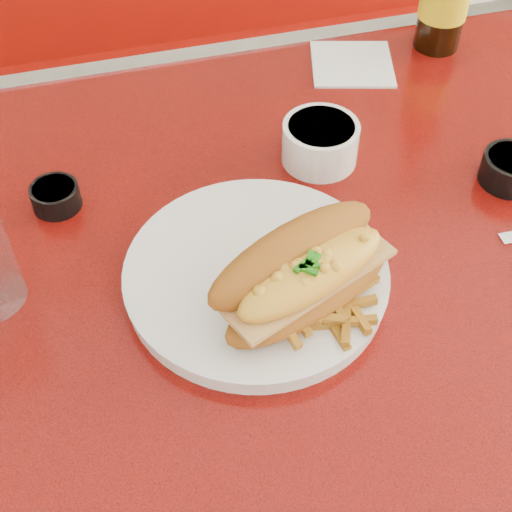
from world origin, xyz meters
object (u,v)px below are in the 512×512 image
object	(u,v)px
mac_hoagie	(304,272)
sauce_cup_left	(55,196)
dinner_plate	(256,276)
gravy_ramekin	(320,142)
booth_bench_far	(228,133)
fork	(305,283)
diner_table	(382,326)
sauce_cup_right	(512,168)

from	to	relation	value
mac_hoagie	sauce_cup_left	bearing A→B (deg)	113.37
dinner_plate	mac_hoagie	world-z (taller)	mac_hoagie
gravy_ramekin	sauce_cup_left	world-z (taller)	gravy_ramekin
sauce_cup_left	gravy_ramekin	bearing A→B (deg)	-0.72
booth_bench_far	fork	bearing A→B (deg)	-98.29
booth_bench_far	diner_table	bearing A→B (deg)	-90.00
sauce_cup_left	mac_hoagie	bearing A→B (deg)	-44.28
dinner_plate	fork	size ratio (longest dim) A/B	2.02
diner_table	gravy_ramekin	world-z (taller)	gravy_ramekin
fork	sauce_cup_right	xyz separation A→B (m)	(0.28, 0.10, 0.00)
booth_bench_far	sauce_cup_right	size ratio (longest dim) A/B	15.82
sauce_cup_left	fork	bearing A→B (deg)	-41.19
diner_table	mac_hoagie	size ratio (longest dim) A/B	5.79
sauce_cup_left	sauce_cup_right	distance (m)	0.51
booth_bench_far	mac_hoagie	bearing A→B (deg)	-98.65
sauce_cup_right	sauce_cup_left	bearing A→B (deg)	168.96
fork	gravy_ramekin	bearing A→B (deg)	-46.04
sauce_cup_right	diner_table	bearing A→B (deg)	-162.31
gravy_ramekin	dinner_plate	bearing A→B (deg)	-127.07
booth_bench_far	sauce_cup_right	xyz separation A→B (m)	(0.15, -0.76, 0.50)
mac_hoagie	diner_table	bearing A→B (deg)	3.17
mac_hoagie	sauce_cup_left	xyz separation A→B (m)	(-0.22, 0.21, -0.04)
diner_table	fork	xyz separation A→B (m)	(-0.13, -0.05, 0.18)
gravy_ramekin	sauce_cup_right	distance (m)	0.22
dinner_plate	gravy_ramekin	distance (m)	0.20
mac_hoagie	sauce_cup_right	bearing A→B (deg)	-0.90
booth_bench_far	fork	world-z (taller)	booth_bench_far
sauce_cup_right	booth_bench_far	bearing A→B (deg)	101.31
mac_hoagie	booth_bench_far	bearing A→B (deg)	59.00
diner_table	fork	world-z (taller)	fork
diner_table	gravy_ramekin	bearing A→B (deg)	107.19
dinner_plate	sauce_cup_right	distance (m)	0.33
fork	gravy_ramekin	xyz separation A→B (m)	(0.08, 0.19, 0.01)
booth_bench_far	mac_hoagie	size ratio (longest dim) A/B	5.65
booth_bench_far	dinner_plate	xyz separation A→B (m)	(-0.17, -0.83, 0.49)
dinner_plate	mac_hoagie	distance (m)	0.07
gravy_ramekin	sauce_cup_left	bearing A→B (deg)	179.28
booth_bench_far	sauce_cup_right	world-z (taller)	booth_bench_far
dinner_plate	sauce_cup_right	xyz separation A→B (m)	(0.32, 0.07, 0.01)
diner_table	gravy_ramekin	distance (m)	0.24
gravy_ramekin	mac_hoagie	bearing A→B (deg)	-113.36
diner_table	booth_bench_far	world-z (taller)	booth_bench_far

